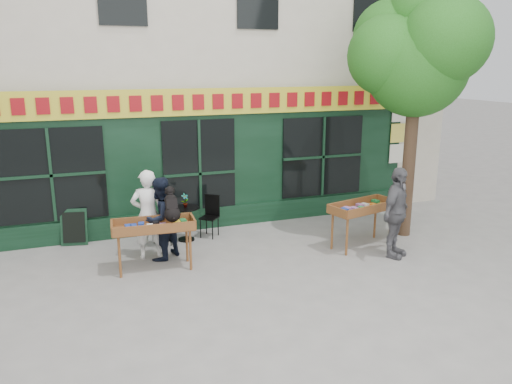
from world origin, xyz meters
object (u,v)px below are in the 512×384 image
at_px(dog, 171,203).
at_px(man_left, 160,219).
at_px(woman, 148,214).
at_px(book_cart_right, 363,209).
at_px(bistro_table, 186,217).
at_px(man_right, 396,213).
at_px(book_cart_center, 154,228).

xyz_separation_m(dog, man_left, (-0.14, 0.56, -0.45)).
height_order(woman, book_cart_right, woman).
bearing_deg(woman, bistro_table, -136.37).
relative_size(dog, book_cart_right, 0.37).
bearing_deg(man_left, woman, -72.65).
relative_size(man_right, man_left, 1.11).
bearing_deg(man_right, bistro_table, 113.29).
distance_m(dog, man_right, 4.45).
bearing_deg(book_cart_right, bistro_table, 140.29).
bearing_deg(book_cart_center, book_cart_right, 0.48).
bearing_deg(man_left, bistro_table, -166.81).
height_order(dog, man_left, man_left).
relative_size(bistro_table, man_left, 0.45).
xyz_separation_m(man_right, man_left, (-4.47, 1.52, -0.09)).
bearing_deg(woman, man_right, 164.35).
bearing_deg(dog, book_cart_right, 0.89).
bearing_deg(book_cart_right, woman, 154.24).
bearing_deg(man_right, man_left, 127.21).
bearing_deg(man_right, book_cart_center, 133.80).
bearing_deg(dog, bistro_table, 72.81).
bearing_deg(dog, woman, 120.45).
height_order(woman, man_left, woman).
xyz_separation_m(book_cart_center, bistro_table, (0.91, 1.41, -0.28)).
distance_m(bistro_table, man_left, 1.18).
height_order(dog, book_cart_right, dog).
bearing_deg(bistro_table, man_left, -127.87).
relative_size(woman, man_left, 1.09).
relative_size(book_cart_right, bistro_table, 2.11).
distance_m(book_cart_center, woman, 0.66).
height_order(dog, man_right, man_right).
bearing_deg(book_cart_center, dog, -4.24).
relative_size(book_cart_center, man_right, 0.83).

